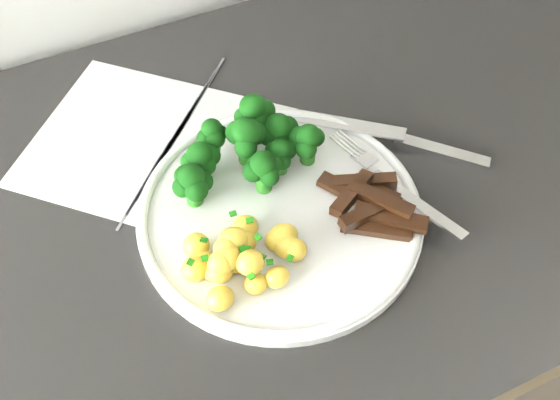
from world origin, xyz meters
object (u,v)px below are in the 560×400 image
Objects in this scene: plate at (280,212)px; beef_strips at (369,204)px; recipe_paper at (168,149)px; fork at (399,188)px; potatoes at (240,255)px; knife at (415,145)px; counter at (293,356)px; broccoli at (249,146)px.

beef_strips is at bearing -24.68° from plate.
recipe_paper is 0.27m from fork.
fork is (0.19, 0.01, -0.01)m from potatoes.
knife is (0.25, 0.06, -0.02)m from potatoes.
beef_strips is (0.04, -0.08, 0.49)m from counter.
broccoli is 1.42× the size of potatoes.
broccoli reaches higher than plate.
plate is at bearing -61.68° from recipe_paper.
knife reaches higher than recipe_paper.
fork is (0.13, -0.10, -0.03)m from broccoli.
counter is 13.36× the size of fork.
knife is (0.18, 0.02, 0.00)m from plate.
beef_strips is at bearing -62.86° from counter.
beef_strips is at bearing 1.20° from potatoes.
fork is (0.04, 0.01, -0.00)m from beef_strips.
potatoes is (-0.11, -0.08, 0.49)m from counter.
plate is 2.43× the size of potatoes.
potatoes is 0.15m from beef_strips.
counter is at bearing 171.59° from knife.
counter is 8.25× the size of plate.
potatoes reaches higher than knife.
broccoli is (0.07, -0.07, 0.05)m from recipe_paper.
recipe_paper reaches higher than counter.
counter is 13.89× the size of knife.
potatoes is 0.69× the size of knife.
fork is at bearing -37.49° from broccoli.
broccoli is at bearing 94.19° from plate.
plate is (-0.04, -0.04, 0.48)m from counter.
fork reaches higher than plate.
beef_strips is (0.16, -0.18, 0.02)m from recipe_paper.
beef_strips reaches higher than counter.
plate is at bearing 165.76° from fork.
knife is at bearing -14.12° from broccoli.
potatoes is at bearing -146.68° from plate.
broccoli is at bearing 129.85° from beef_strips.
beef_strips is 0.64× the size of fork.
fork reaches higher than knife.
broccoli is 0.17m from fork.
recipe_paper is 2.02× the size of fork.
broccoli reaches higher than fork.
recipe_paper is at bearing 139.99° from counter.
plate is 0.08m from broccoli.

